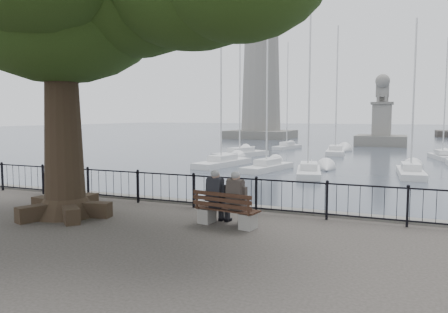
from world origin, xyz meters
The scene contains 15 objects.
harbor centered at (0.00, 3.00, -0.50)m, with size 260.00×260.00×1.20m.
railing centered at (0.00, 2.50, 0.56)m, with size 22.06×0.06×1.00m.
bench centered at (0.76, 0.81, 0.31)m, with size 1.76×0.77×0.90m.
person_left centered at (0.48, 0.95, 0.65)m, with size 0.46×0.75×1.42m.
person_right centered at (1.07, 0.86, 0.65)m, with size 0.46×0.75×1.42m.
lighthouse centered at (-18.00, 62.00, 12.50)m, with size 10.48×10.48×31.91m.
lion_monument centered at (2.00, 49.93, 1.28)m, with size 6.17×6.17×9.06m.
sailboat_a centered at (-7.79, 20.93, -0.67)m, with size 2.72×6.14×11.70m.
sailboat_b centered at (-0.75, 18.37, -0.67)m, with size 2.42×5.31×10.98m.
sailboat_c centered at (5.26, 20.53, -0.70)m, with size 1.83×5.34×9.90m.
sailboat_e centered at (-9.21, 28.65, -0.60)m, with size 3.94×6.24×14.71m.
sailboat_f centered at (-1.50, 34.99, -0.65)m, with size 2.32×6.20×12.69m.
sailboat_h centered at (-7.69, 39.89, -0.63)m, with size 2.42×5.09×12.21m.
sailboat_i centered at (7.92, 33.31, -0.67)m, with size 2.25×4.97×10.60m.
sailboat_j centered at (-3.90, 19.72, -0.68)m, with size 2.54×5.37×10.43m.
Camera 1 is at (4.89, -9.23, 2.79)m, focal length 35.00 mm.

